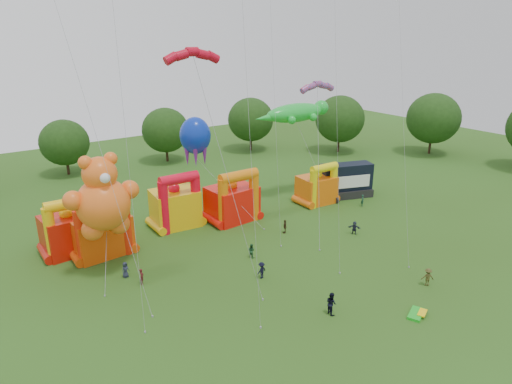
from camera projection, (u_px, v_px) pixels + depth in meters
ground at (387, 348)px, 33.96m from camera, size 160.00×160.00×0.00m
tree_ring at (378, 275)px, 31.70m from camera, size 126.04×128.17×12.07m
bouncy_castle_0 at (69, 231)px, 47.77m from camera, size 5.44×4.53×6.47m
bouncy_castle_1 at (101, 232)px, 47.52m from camera, size 6.01×4.98×6.51m
bouncy_castle_2 at (176, 206)px, 54.28m from camera, size 5.63×4.68×6.91m
bouncy_castle_3 at (233, 201)px, 56.05m from camera, size 5.93×4.90×6.69m
bouncy_castle_4 at (318, 187)px, 61.85m from camera, size 4.93×4.07×5.76m
stage_trailer at (346, 181)px, 64.16m from camera, size 7.81×4.99×4.81m
teddy_bear_kite at (103, 211)px, 42.25m from camera, size 7.05×6.84×11.96m
gecko_kite at (307, 144)px, 61.58m from camera, size 12.22×7.35×13.27m
octopus_kite at (223, 182)px, 54.86m from camera, size 6.23×10.33×12.72m
parafoil_kites at (211, 160)px, 41.04m from camera, size 30.29×14.80×27.91m
diamond_kites at (285, 108)px, 40.00m from camera, size 28.16×17.62×37.04m
folded_kite_bundle at (417, 314)px, 37.79m from camera, size 2.23×1.73×0.31m
spectator_0 at (125, 270)px, 43.42m from camera, size 0.89×0.72×1.58m
spectator_1 at (142, 276)px, 42.22m from camera, size 0.62×0.69×1.59m
spectator_2 at (251, 251)px, 47.25m from camera, size 0.80×0.89×1.52m
spectator_3 at (262, 270)px, 43.25m from camera, size 1.17×0.81×1.66m
spectator_4 at (285, 226)px, 52.94m from camera, size 0.86×1.02×1.64m
spectator_5 at (354, 228)px, 52.64m from camera, size 1.27×1.43×1.57m
spectator_6 at (319, 201)px, 60.84m from camera, size 0.81×0.54×1.62m
spectator_7 at (363, 200)px, 61.08m from camera, size 0.68×0.69×1.61m
spectator_8 at (331, 303)px, 37.76m from camera, size 0.89×1.06×1.97m
spectator_9 at (428, 277)px, 41.97m from camera, size 1.28×1.20×1.74m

